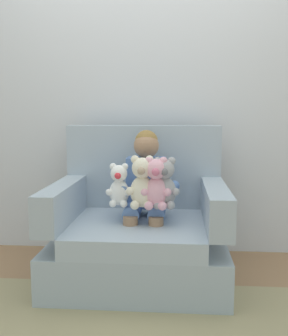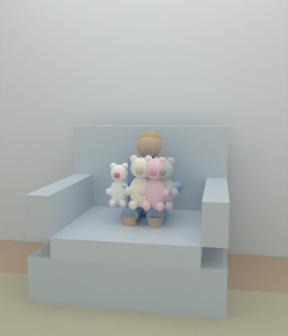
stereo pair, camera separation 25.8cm
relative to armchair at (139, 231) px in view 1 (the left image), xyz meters
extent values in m
plane|color=#936D4C|center=(0.00, -0.05, -0.31)|extent=(8.00, 8.00, 0.00)
cube|color=silver|center=(0.00, 0.62, 0.99)|extent=(6.00, 0.10, 2.60)
cube|color=#9EADBC|center=(0.00, -0.05, -0.17)|extent=(1.12, 0.95, 0.28)
cube|color=#A6B6C6|center=(0.00, -0.12, 0.03)|extent=(0.84, 0.81, 0.12)
cube|color=#9EADBC|center=(0.00, 0.35, 0.39)|extent=(1.12, 0.14, 0.60)
cube|color=#9EADBC|center=(-0.49, -0.12, 0.21)|extent=(0.14, 0.81, 0.24)
cube|color=#9EADBC|center=(0.49, -0.12, 0.21)|extent=(0.14, 0.81, 0.24)
cube|color=#597AB7|center=(0.04, 0.09, 0.32)|extent=(0.26, 0.16, 0.34)
sphere|color=#9E7556|center=(0.04, 0.09, 0.57)|extent=(0.17, 0.17, 0.17)
sphere|color=olive|center=(0.04, 0.10, 0.59)|extent=(0.16, 0.16, 0.16)
cylinder|color=#597AB7|center=(-0.04, -0.04, 0.15)|extent=(0.11, 0.26, 0.11)
cylinder|color=#9E7556|center=(-0.04, -0.17, 0.00)|extent=(0.09, 0.09, 0.30)
cylinder|color=#597AB7|center=(0.12, -0.04, 0.15)|extent=(0.11, 0.26, 0.11)
cylinder|color=#9E7556|center=(0.12, -0.17, 0.00)|extent=(0.09, 0.09, 0.30)
cylinder|color=#597AB7|center=(-0.12, -0.03, 0.30)|extent=(0.13, 0.27, 0.07)
cylinder|color=#597AB7|center=(0.20, -0.03, 0.30)|extent=(0.13, 0.27, 0.07)
ellipsoid|color=#EAA8BC|center=(0.12, -0.17, 0.30)|extent=(0.15, 0.13, 0.19)
sphere|color=#EAA8BC|center=(0.12, -0.18, 0.45)|extent=(0.13, 0.13, 0.13)
sphere|color=#CC6684|center=(0.12, -0.23, 0.44)|extent=(0.05, 0.05, 0.05)
sphere|color=#EAA8BC|center=(0.07, -0.17, 0.50)|extent=(0.05, 0.05, 0.05)
sphere|color=#EAA8BC|center=(0.05, -0.20, 0.31)|extent=(0.05, 0.05, 0.05)
sphere|color=#EAA8BC|center=(0.08, -0.22, 0.23)|extent=(0.06, 0.06, 0.06)
sphere|color=#EAA8BC|center=(0.16, -0.17, 0.50)|extent=(0.05, 0.05, 0.05)
sphere|color=#EAA8BC|center=(0.19, -0.20, 0.31)|extent=(0.05, 0.05, 0.05)
sphere|color=#EAA8BC|center=(0.16, -0.22, 0.23)|extent=(0.06, 0.06, 0.06)
ellipsoid|color=#9E9EA3|center=(0.17, -0.14, 0.30)|extent=(0.15, 0.12, 0.19)
sphere|color=#9E9EA3|center=(0.17, -0.15, 0.44)|extent=(0.12, 0.12, 0.12)
sphere|color=slate|center=(0.17, -0.21, 0.43)|extent=(0.05, 0.05, 0.05)
sphere|color=#9E9EA3|center=(0.13, -0.15, 0.49)|extent=(0.05, 0.05, 0.05)
sphere|color=#9E9EA3|center=(0.10, -0.18, 0.31)|extent=(0.05, 0.05, 0.05)
sphere|color=#9E9EA3|center=(0.13, -0.20, 0.23)|extent=(0.05, 0.05, 0.05)
sphere|color=#9E9EA3|center=(0.21, -0.15, 0.49)|extent=(0.05, 0.05, 0.05)
sphere|color=#9E9EA3|center=(0.24, -0.18, 0.31)|extent=(0.05, 0.05, 0.05)
sphere|color=#9E9EA3|center=(0.21, -0.20, 0.23)|extent=(0.05, 0.05, 0.05)
ellipsoid|color=white|center=(-0.12, -0.11, 0.28)|extent=(0.13, 0.11, 0.16)
sphere|color=white|center=(-0.12, -0.13, 0.41)|extent=(0.11, 0.11, 0.11)
sphere|color=#DB333D|center=(-0.12, -0.17, 0.40)|extent=(0.04, 0.04, 0.04)
sphere|color=white|center=(-0.16, -0.12, 0.45)|extent=(0.04, 0.04, 0.04)
sphere|color=white|center=(-0.18, -0.15, 0.29)|extent=(0.04, 0.04, 0.04)
sphere|color=white|center=(-0.15, -0.16, 0.22)|extent=(0.05, 0.05, 0.05)
sphere|color=white|center=(-0.08, -0.12, 0.45)|extent=(0.04, 0.04, 0.04)
sphere|color=white|center=(-0.06, -0.15, 0.29)|extent=(0.04, 0.04, 0.04)
sphere|color=white|center=(-0.08, -0.16, 0.22)|extent=(0.05, 0.05, 0.05)
ellipsoid|color=silver|center=(0.03, -0.15, 0.30)|extent=(0.15, 0.13, 0.20)
sphere|color=silver|center=(0.03, -0.17, 0.45)|extent=(0.13, 0.13, 0.13)
sphere|color=tan|center=(0.03, -0.22, 0.44)|extent=(0.05, 0.05, 0.05)
sphere|color=silver|center=(-0.01, -0.16, 0.50)|extent=(0.05, 0.05, 0.05)
sphere|color=silver|center=(-0.04, -0.19, 0.31)|extent=(0.05, 0.05, 0.05)
sphere|color=silver|center=(-0.01, -0.21, 0.23)|extent=(0.06, 0.06, 0.06)
sphere|color=silver|center=(0.08, -0.16, 0.50)|extent=(0.05, 0.05, 0.05)
sphere|color=silver|center=(0.10, -0.19, 0.31)|extent=(0.05, 0.05, 0.05)
sphere|color=silver|center=(0.07, -0.21, 0.23)|extent=(0.06, 0.06, 0.06)
camera|label=1|loc=(0.24, -2.66, 0.79)|focal=44.16mm
camera|label=2|loc=(0.50, -2.63, 0.79)|focal=44.16mm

